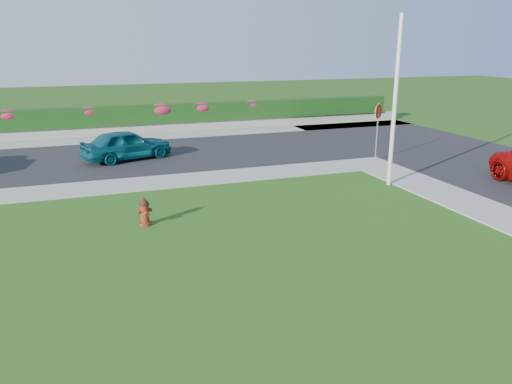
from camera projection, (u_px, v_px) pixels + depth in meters
name	position (u px, v px, depth m)	size (l,w,h in m)	color
ground	(320.00, 266.00, 12.27)	(120.00, 120.00, 0.00)	black
street_far	(89.00, 160.00, 23.30)	(26.00, 8.00, 0.04)	black
sidewalk_far	(65.00, 191.00, 18.47)	(24.00, 2.00, 0.04)	gray
curb_corner	(370.00, 163.00, 22.64)	(2.00, 2.00, 0.04)	gray
sidewalk_beyond	(158.00, 137.00, 29.10)	(34.00, 2.00, 0.04)	gray
retaining_wall	(154.00, 128.00, 30.38)	(34.00, 0.40, 0.60)	gray
hedge	(153.00, 114.00, 30.22)	(32.00, 0.90, 1.10)	black
fire_hydrant	(145.00, 212.00, 14.91)	(0.45, 0.42, 0.86)	#4E0F0C
sedan_teal	(127.00, 145.00, 23.16)	(1.65, 4.11, 1.40)	#0B4F5B
utility_pole	(395.00, 103.00, 18.46)	(0.16, 0.16, 6.29)	silver
stop_sign	(378.00, 118.00, 22.65)	(0.63, 0.40, 2.67)	slate
flower_clump_b	(8.00, 115.00, 27.51)	(1.30, 0.84, 0.65)	#C3214E
flower_clump_c	(89.00, 112.00, 28.87)	(1.22, 0.79, 0.61)	#C3214E
flower_clump_d	(162.00, 110.00, 30.23)	(1.49, 0.96, 0.75)	#C3214E
flower_clump_e	(202.00, 108.00, 31.02)	(1.37, 0.88, 0.68)	#C3214E
flower_clump_f	(252.00, 105.00, 32.07)	(1.20, 0.77, 0.60)	#C3214E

